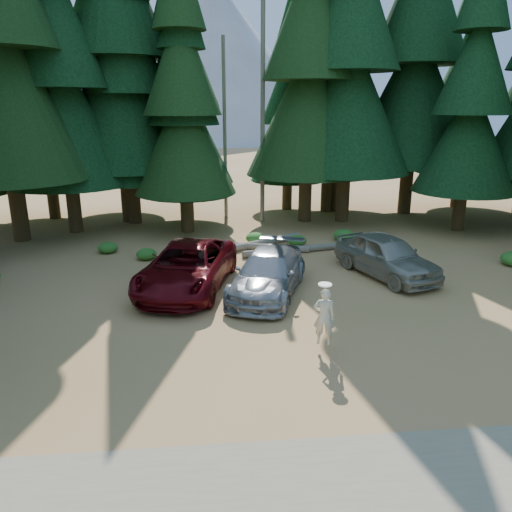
# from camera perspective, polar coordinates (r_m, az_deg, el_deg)

# --- Properties ---
(ground) EXTENTS (160.00, 160.00, 0.00)m
(ground) POSITION_cam_1_polar(r_m,az_deg,el_deg) (14.84, 3.81, -8.89)
(ground) COLOR #AB8748
(ground) RESTS_ON ground
(gravel_strip) EXTENTS (26.00, 3.50, 0.01)m
(gravel_strip) POSITION_cam_1_polar(r_m,az_deg,el_deg) (9.57, 10.78, -25.98)
(gravel_strip) COLOR gray
(gravel_strip) RESTS_ON ground
(forest_belt_north) EXTENTS (36.00, 7.00, 22.00)m
(forest_belt_north) POSITION_cam_1_polar(r_m,az_deg,el_deg) (28.98, -0.97, 4.14)
(forest_belt_north) COLOR black
(forest_belt_north) RESTS_ON ground
(snag_front) EXTENTS (0.24, 0.24, 12.00)m
(snag_front) POSITION_cam_1_polar(r_m,az_deg,el_deg) (27.83, 0.77, 16.07)
(snag_front) COLOR #706C59
(snag_front) RESTS_ON ground
(snag_back) EXTENTS (0.20, 0.20, 10.00)m
(snag_back) POSITION_cam_1_polar(r_m,az_deg,el_deg) (29.21, -3.60, 14.13)
(snag_back) COLOR #706C59
(snag_back) RESTS_ON ground
(mountain_peak) EXTENTS (48.00, 50.00, 28.00)m
(mountain_peak) POSITION_cam_1_polar(r_m,az_deg,el_deg) (101.58, -6.16, 20.50)
(mountain_peak) COLOR #96989E
(mountain_peak) RESTS_ON ground
(red_pickup) EXTENTS (4.09, 6.40, 1.64)m
(red_pickup) POSITION_cam_1_polar(r_m,az_deg,el_deg) (18.20, -7.88, -1.24)
(red_pickup) COLOR #58070D
(red_pickup) RESTS_ON ground
(silver_minivan_center) EXTENTS (3.72, 5.58, 1.50)m
(silver_minivan_center) POSITION_cam_1_polar(r_m,az_deg,el_deg) (17.57, 1.40, -2.00)
(silver_minivan_center) COLOR #A2A4AA
(silver_minivan_center) RESTS_ON ground
(silver_minivan_right) EXTENTS (3.49, 5.19, 1.64)m
(silver_minivan_right) POSITION_cam_1_polar(r_m,az_deg,el_deg) (20.02, 14.67, 0.05)
(silver_minivan_right) COLOR #A5A193
(silver_minivan_right) RESTS_ON ground
(frisbee_player) EXTENTS (0.65, 0.51, 1.71)m
(frisbee_player) POSITION_cam_1_polar(r_m,az_deg,el_deg) (13.52, 7.79, -6.82)
(frisbee_player) COLOR beige
(frisbee_player) RESTS_ON ground
(log_left) EXTENTS (4.15, 2.69, 0.33)m
(log_left) POSITION_cam_1_polar(r_m,az_deg,el_deg) (23.53, 0.52, 1.49)
(log_left) COLOR #706C59
(log_left) RESTS_ON ground
(log_mid) EXTENTS (3.75, 1.37, 0.31)m
(log_mid) POSITION_cam_1_polar(r_m,az_deg,el_deg) (22.87, 1.35, 1.00)
(log_mid) COLOR #706C59
(log_mid) RESTS_ON ground
(log_right) EXTENTS (4.80, 1.35, 0.31)m
(log_right) POSITION_cam_1_polar(r_m,az_deg,el_deg) (22.55, 4.37, 0.71)
(log_right) COLOR #706C59
(log_right) RESTS_ON ground
(shrub_far_left) EXTENTS (0.87, 0.87, 0.48)m
(shrub_far_left) POSITION_cam_1_polar(r_m,az_deg,el_deg) (22.08, -12.41, 0.23)
(shrub_far_left) COLOR #266E21
(shrub_far_left) RESTS_ON ground
(shrub_left) EXTENTS (0.89, 0.89, 0.49)m
(shrub_left) POSITION_cam_1_polar(r_m,az_deg,el_deg) (23.50, -16.59, 0.94)
(shrub_left) COLOR #266E21
(shrub_left) RESTS_ON ground
(shrub_center_left) EXTENTS (1.25, 1.25, 0.68)m
(shrub_center_left) POSITION_cam_1_polar(r_m,az_deg,el_deg) (20.61, -6.27, -0.38)
(shrub_center_left) COLOR #266E21
(shrub_center_left) RESTS_ON ground
(shrub_center_right) EXTENTS (0.93, 0.93, 0.51)m
(shrub_center_right) POSITION_cam_1_polar(r_m,az_deg,el_deg) (24.08, -0.06, 2.08)
(shrub_center_right) COLOR #266E21
(shrub_center_right) RESTS_ON ground
(shrub_right) EXTENTS (0.91, 0.91, 0.50)m
(shrub_right) POSITION_cam_1_polar(r_m,az_deg,el_deg) (23.75, 4.72, 1.78)
(shrub_right) COLOR #266E21
(shrub_right) RESTS_ON ground
(shrub_far_right) EXTENTS (1.04, 1.04, 0.57)m
(shrub_far_right) POSITION_cam_1_polar(r_m,az_deg,el_deg) (24.83, 10.03, 2.35)
(shrub_far_right) COLOR #266E21
(shrub_far_right) RESTS_ON ground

